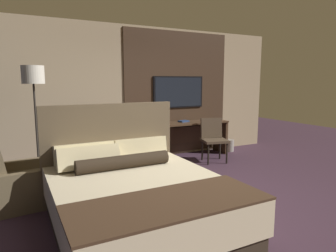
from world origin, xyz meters
The scene contains 12 objects.
ground_plane centered at (0.00, 0.00, 0.00)m, with size 16.00×16.00×0.00m, color #3D2838.
wall_back_tv_panel centered at (0.16, 2.59, 1.40)m, with size 7.20×0.09×2.80m.
bed centered at (-1.03, -0.29, 0.35)m, with size 1.85×2.20×1.36m.
desk centered at (1.12, 2.30, 0.53)m, with size 2.03×0.55×0.77m.
tv centered at (1.12, 2.52, 1.43)m, with size 1.24×0.04×0.70m.
desk_chair centered at (1.49, 1.69, 0.54)m, with size 0.61×0.60×0.90m.
armchair_by_window centered at (-2.15, 1.04, 0.26)m, with size 0.84×0.85×0.76m.
floor_lamp centered at (-1.89, 1.82, 1.61)m, with size 0.34×0.34×1.91m.
vase_tall centered at (0.56, 2.37, 0.99)m, with size 0.08×0.08×0.42m.
vase_short centered at (0.37, 2.27, 0.87)m, with size 0.10×0.10×0.19m.
book centered at (1.14, 2.33, 0.79)m, with size 0.25×0.19×0.03m.
waste_bin centered at (2.35, 2.21, 0.14)m, with size 0.22×0.22×0.28m.
Camera 1 is at (-2.21, -3.34, 1.67)m, focal length 32.00 mm.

